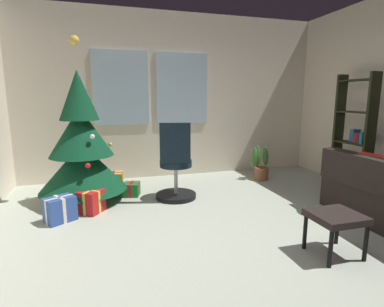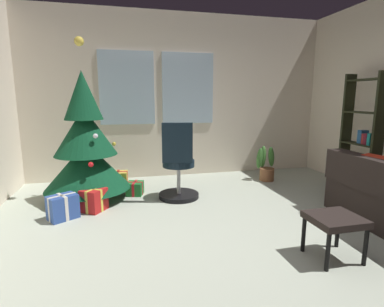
% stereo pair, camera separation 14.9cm
% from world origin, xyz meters
% --- Properties ---
extents(ground_plane, '(5.19, 5.42, 0.10)m').
position_xyz_m(ground_plane, '(0.00, 0.00, -0.05)').
color(ground_plane, '#ADB6A3').
extents(wall_back_with_windows, '(5.19, 0.12, 2.80)m').
position_xyz_m(wall_back_with_windows, '(-0.02, 2.76, 1.41)').
color(wall_back_with_windows, beige).
rests_on(wall_back_with_windows, ground_plane).
extents(footstool, '(0.42, 0.39, 0.39)m').
position_xyz_m(footstool, '(0.71, -0.43, 0.33)').
color(footstool, black).
rests_on(footstool, ground_plane).
extents(holiday_tree, '(1.13, 1.13, 2.14)m').
position_xyz_m(holiday_tree, '(-1.50, 1.68, 0.73)').
color(holiday_tree, '#4C331E').
rests_on(holiday_tree, ground_plane).
extents(gift_box_red, '(0.35, 0.36, 0.28)m').
position_xyz_m(gift_box_red, '(-1.40, 1.23, 0.14)').
color(gift_box_red, red).
rests_on(gift_box_red, ground_plane).
extents(gift_box_green, '(0.28, 0.29, 0.19)m').
position_xyz_m(gift_box_green, '(-0.87, 1.74, 0.09)').
color(gift_box_green, '#1E722D').
rests_on(gift_box_green, ground_plane).
extents(gift_box_gold, '(0.31, 0.26, 0.27)m').
position_xyz_m(gift_box_gold, '(-1.11, 2.12, 0.13)').
color(gift_box_gold, gold).
rests_on(gift_box_gold, ground_plane).
extents(gift_box_blue, '(0.38, 0.35, 0.29)m').
position_xyz_m(gift_box_blue, '(-1.72, 1.04, 0.14)').
color(gift_box_blue, '#2D4C99').
rests_on(gift_box_blue, ground_plane).
extents(office_chair, '(0.56, 0.56, 1.07)m').
position_xyz_m(office_chair, '(-0.30, 1.41, 0.42)').
color(office_chair, black).
rests_on(office_chair, ground_plane).
extents(bookshelf, '(0.18, 0.64, 1.73)m').
position_xyz_m(bookshelf, '(2.38, 1.16, 0.75)').
color(bookshelf, black).
rests_on(bookshelf, ground_plane).
extents(potted_plant, '(0.42, 0.32, 0.58)m').
position_xyz_m(potted_plant, '(1.33, 2.04, 0.24)').
color(potted_plant, brown).
rests_on(potted_plant, ground_plane).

